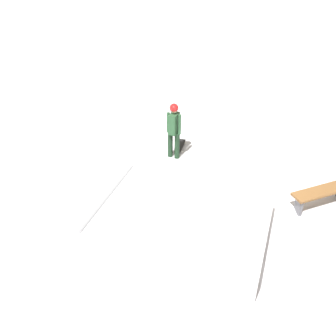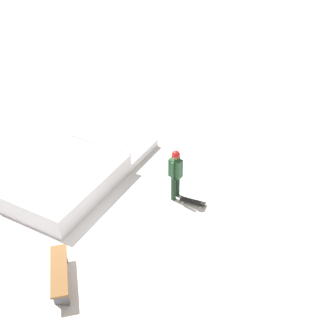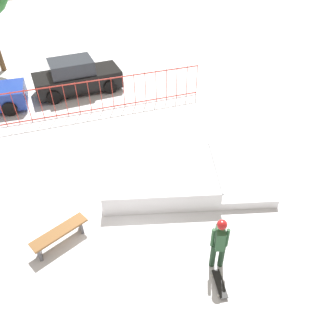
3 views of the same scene
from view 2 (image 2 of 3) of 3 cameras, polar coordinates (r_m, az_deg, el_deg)
name	(u,v)px [view 2 (image 2 of 3)]	position (r m, az deg, el deg)	size (l,w,h in m)	color
ground_plane	(77,221)	(12.07, -12.69, -7.30)	(60.00, 60.00, 0.00)	silver
skate_ramp	(75,174)	(13.31, -12.97, -0.85)	(5.95, 4.23, 0.74)	silver
skater	(176,171)	(11.94, 1.08, -0.46)	(0.41, 0.44, 1.73)	black
skateboard	(193,202)	(12.32, 3.51, -4.75)	(0.39, 0.82, 0.09)	black
park_bench	(59,272)	(10.39, -15.09, -14.06)	(1.63, 0.97, 0.48)	brown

